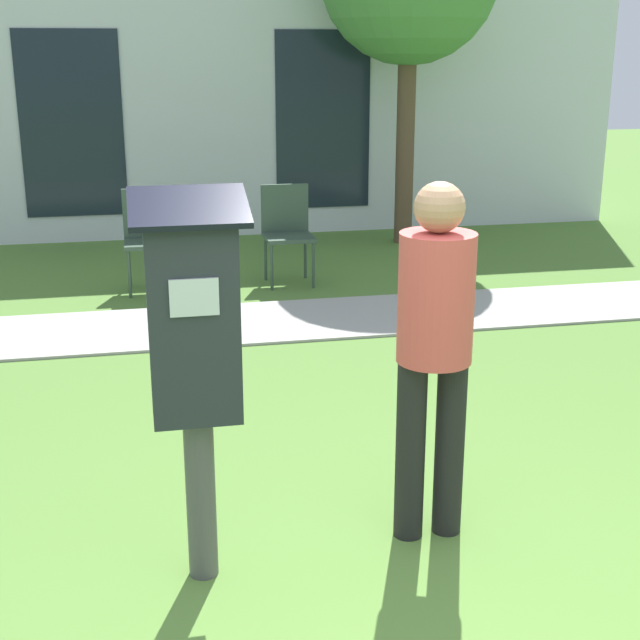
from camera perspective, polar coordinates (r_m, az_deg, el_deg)
sidewalk at (r=7.07m, az=-4.99°, el=-0.19°), size 12.00×1.10×0.02m
building_facade at (r=10.40m, az=-7.76°, el=14.09°), size 10.00×0.26×3.20m
parking_meter at (r=3.44m, az=-8.06°, el=-1.31°), size 0.44×0.31×1.59m
person_standing at (r=3.77m, az=7.34°, el=-1.03°), size 0.32×0.32×1.58m
outdoor_chair_left at (r=8.13m, az=-10.90°, el=5.59°), size 0.44×0.44×0.90m
outdoor_chair_middle at (r=8.24m, az=-2.13°, el=6.04°), size 0.44×0.44×0.90m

